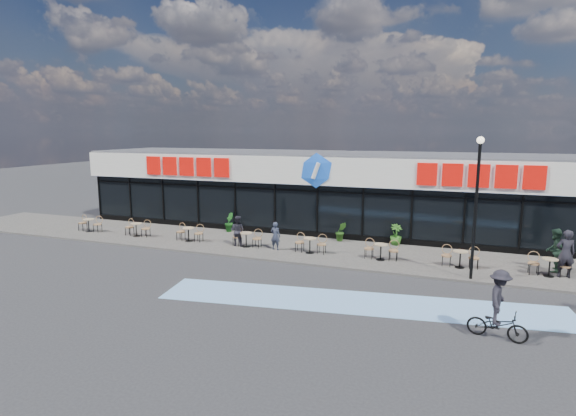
{
  "coord_description": "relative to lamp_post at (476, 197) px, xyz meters",
  "views": [
    {
      "loc": [
        6.83,
        -16.24,
        5.9
      ],
      "look_at": [
        -0.43,
        3.5,
        2.27
      ],
      "focal_mm": 28.0,
      "sensor_mm": 36.0,
      "label": 1
    }
  ],
  "objects": [
    {
      "name": "cyclist_a",
      "position": [
        0.53,
        -5.16,
        -2.5
      ],
      "size": [
        1.71,
        1.13,
        2.05
      ],
      "color": "black",
      "rests_on": "ground"
    },
    {
      "name": "potted_plant_left",
      "position": [
        -12.97,
        4.27,
        -2.75
      ],
      "size": [
        0.68,
        0.74,
        1.09
      ],
      "primitive_type": "imported",
      "rotation": [
        0.0,
        0.0,
        1.98
      ],
      "color": "#154B15",
      "rests_on": "sidewalk"
    },
    {
      "name": "potted_plant_right",
      "position": [
        -3.46,
        4.44,
        -2.75
      ],
      "size": [
        0.83,
        0.83,
        1.07
      ],
      "primitive_type": "imported",
      "rotation": [
        0.0,
        0.0,
        0.6
      ],
      "color": "#2A5C1A",
      "rests_on": "sidewalk"
    },
    {
      "name": "bistro_set_4",
      "position": [
        -7.13,
        1.49,
        -2.83
      ],
      "size": [
        1.54,
        0.62,
        0.9
      ],
      "color": "tan",
      "rests_on": "sidewalk"
    },
    {
      "name": "sidewalk",
      "position": [
        -7.75,
        2.2,
        -3.34
      ],
      "size": [
        44.0,
        5.0,
        0.1
      ],
      "primitive_type": "cube",
      "color": "#5F5B54",
      "rests_on": "ground"
    },
    {
      "name": "bistro_set_7",
      "position": [
        2.97,
        1.49,
        -2.83
      ],
      "size": [
        1.54,
        0.62,
        0.9
      ],
      "color": "tan",
      "rests_on": "sidewalk"
    },
    {
      "name": "pedestrian_a",
      "position": [
        3.23,
        2.17,
        -2.38
      ],
      "size": [
        0.99,
        1.09,
        1.83
      ],
      "primitive_type": "imported",
      "rotation": [
        0.0,
        0.0,
        -1.98
      ],
      "color": "#1A2F21",
      "rests_on": "sidewalk"
    },
    {
      "name": "patron_right",
      "position": [
        -11.02,
        1.48,
        -2.51
      ],
      "size": [
        0.76,
        0.6,
        1.56
      ],
      "primitive_type": "imported",
      "rotation": [
        0.0,
        0.0,
        3.15
      ],
      "color": "#23212A",
      "rests_on": "sidewalk"
    },
    {
      "name": "building",
      "position": [
        -7.75,
        7.63,
        -1.05
      ],
      "size": [
        30.6,
        6.57,
        4.75
      ],
      "color": "black",
      "rests_on": "ground"
    },
    {
      "name": "lamp_post",
      "position": [
        0.0,
        0.0,
        0.0
      ],
      "size": [
        0.28,
        0.28,
        5.59
      ],
      "color": "black",
      "rests_on": "sidewalk"
    },
    {
      "name": "bistro_set_3",
      "position": [
        -10.5,
        1.49,
        -2.83
      ],
      "size": [
        1.54,
        0.62,
        0.9
      ],
      "color": "tan",
      "rests_on": "sidewalk"
    },
    {
      "name": "potted_plant_mid",
      "position": [
        -6.31,
        4.25,
        -2.77
      ],
      "size": [
        0.7,
        0.64,
        1.03
      ],
      "primitive_type": "imported",
      "rotation": [
        0.0,
        0.0,
        0.39
      ],
      "color": "#265117",
      "rests_on": "sidewalk"
    },
    {
      "name": "bistro_set_2",
      "position": [
        -13.87,
        1.49,
        -2.83
      ],
      "size": [
        1.54,
        0.62,
        0.9
      ],
      "color": "tan",
      "rests_on": "sidewalk"
    },
    {
      "name": "pedestrian_c",
      "position": [
        3.49,
        1.49,
        -2.32
      ],
      "size": [
        0.77,
        0.57,
        1.94
      ],
      "primitive_type": "imported",
      "rotation": [
        0.0,
        0.0,
        3.29
      ],
      "color": "black",
      "rests_on": "sidewalk"
    },
    {
      "name": "ground",
      "position": [
        -7.75,
        -2.3,
        -3.39
      ],
      "size": [
        120.0,
        120.0,
        0.0
      ],
      "primitive_type": "plane",
      "color": "#28282B",
      "rests_on": "ground"
    },
    {
      "name": "bistro_set_1",
      "position": [
        -17.23,
        1.49,
        -2.83
      ],
      "size": [
        1.54,
        0.62,
        0.9
      ],
      "color": "tan",
      "rests_on": "sidewalk"
    },
    {
      "name": "bistro_set_5",
      "position": [
        -3.77,
        1.49,
        -2.83
      ],
      "size": [
        1.54,
        0.62,
        0.9
      ],
      "color": "tan",
      "rests_on": "sidewalk"
    },
    {
      "name": "patron_left",
      "position": [
        -8.92,
        1.41,
        -2.59
      ],
      "size": [
        0.52,
        0.36,
        1.4
      ],
      "primitive_type": "imported",
      "rotation": [
        0.0,
        0.0,
        3.1
      ],
      "color": "#2A3042",
      "rests_on": "sidewalk"
    },
    {
      "name": "bistro_set_6",
      "position": [
        -0.4,
        1.49,
        -2.83
      ],
      "size": [
        1.54,
        0.62,
        0.9
      ],
      "color": "tan",
      "rests_on": "sidewalk"
    },
    {
      "name": "bike_lane",
      "position": [
        -3.75,
        -3.8,
        -3.38
      ],
      "size": [
        14.17,
        4.13,
        0.01
      ],
      "primitive_type": "cube",
      "rotation": [
        0.0,
        0.0,
        0.14
      ],
      "color": "#73A6DA",
      "rests_on": "ground"
    },
    {
      "name": "bistro_set_0",
      "position": [
        -20.6,
        1.49,
        -2.83
      ],
      "size": [
        1.54,
        0.62,
        0.9
      ],
      "color": "tan",
      "rests_on": "sidewalk"
    }
  ]
}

